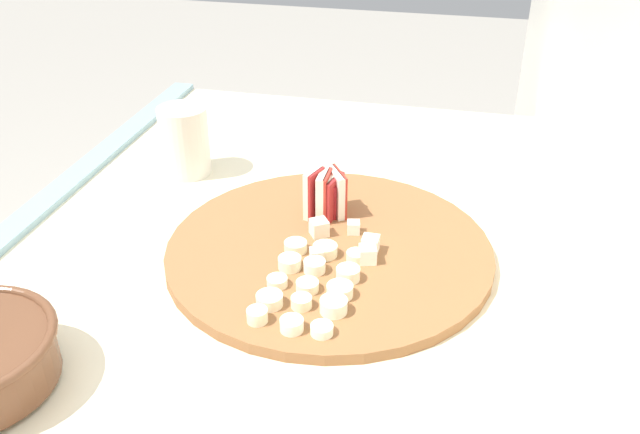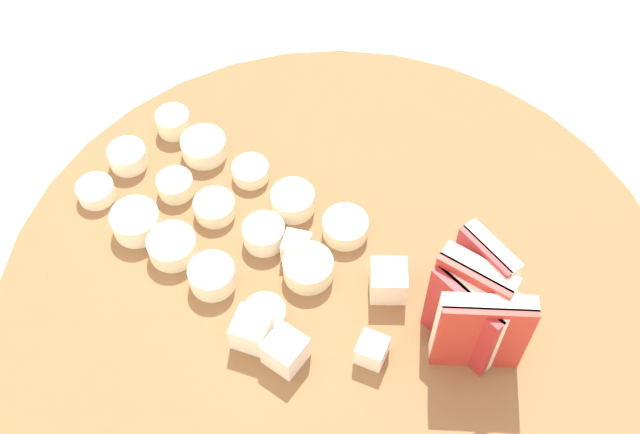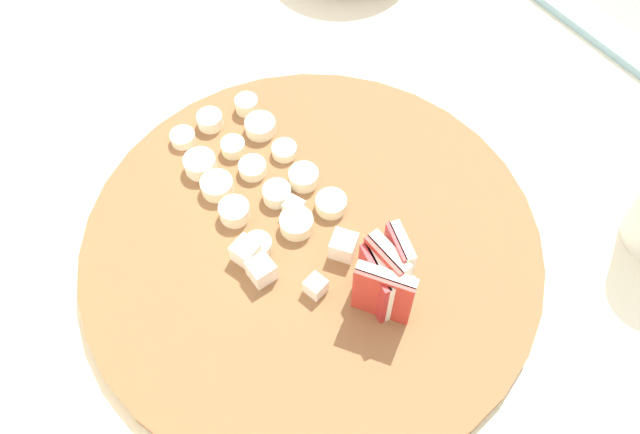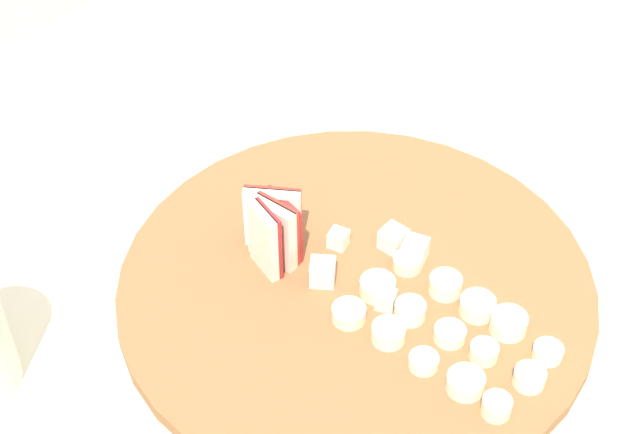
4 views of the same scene
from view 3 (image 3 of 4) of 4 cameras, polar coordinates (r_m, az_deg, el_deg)
name	(u,v)px [view 3 (image 3 of 4)]	position (r m, az deg, el deg)	size (l,w,h in m)	color
ground	(332,426)	(1.51, 0.99, -16.45)	(10.00, 10.00, 0.00)	gray
tiled_countertop	(337,342)	(1.08, 1.38, -9.98)	(1.18, 0.70, 0.91)	beige
cutting_board	(311,249)	(0.63, -0.69, -2.57)	(0.40, 0.40, 0.01)	brown
apple_wedge_fan	(385,279)	(0.57, 5.27, -4.97)	(0.06, 0.06, 0.07)	#A32323
apple_dice_pile	(290,253)	(0.61, -2.38, -2.94)	(0.09, 0.10, 0.02)	white
banana_slice_rows	(253,172)	(0.66, -5.44, 3.60)	(0.17, 0.10, 0.02)	beige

